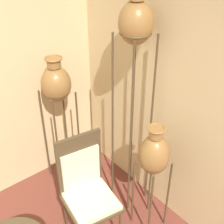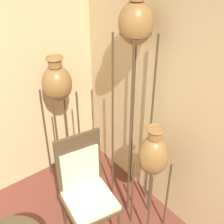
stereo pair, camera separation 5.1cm
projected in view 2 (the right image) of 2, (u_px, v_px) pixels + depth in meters
vase_stand_tall at (136, 33)px, 2.51m from camera, size 0.29×0.29×2.20m
vase_stand_medium at (57, 85)px, 3.14m from camera, size 0.30×0.30×1.54m
vase_stand_short at (153, 156)px, 2.73m from camera, size 0.27×0.27×1.21m
chair at (85, 186)px, 2.80m from camera, size 0.51×0.52×1.12m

